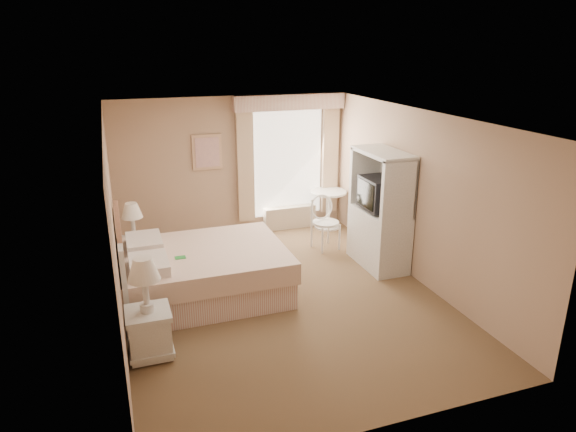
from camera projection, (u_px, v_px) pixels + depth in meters
name	position (u px, v px, depth m)	size (l,w,h in m)	color
room	(280.00, 212.00, 6.79)	(4.21, 5.51, 2.51)	brown
window	(289.00, 159.00, 9.46)	(2.05, 0.22, 2.51)	white
framed_art	(207.00, 152.00, 8.98)	(0.52, 0.04, 0.62)	tan
bed	(195.00, 271.00, 7.09)	(2.26, 1.78, 1.57)	tan
nightstand_near	(148.00, 321.00, 5.70)	(0.49, 0.49, 1.18)	white
nightstand_far	(135.00, 245.00, 7.92)	(0.44, 0.44, 1.07)	white
round_table	(328.00, 203.00, 9.73)	(0.68, 0.68, 0.72)	silver
cafe_chair	(324.00, 218.00, 8.74)	(0.52, 0.52, 0.93)	silver
armoire	(380.00, 219.00, 7.99)	(0.55, 1.11, 1.84)	white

